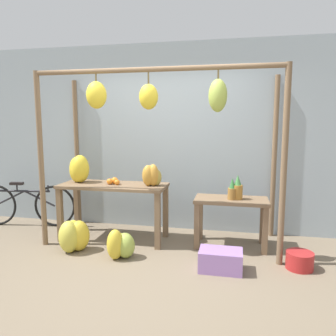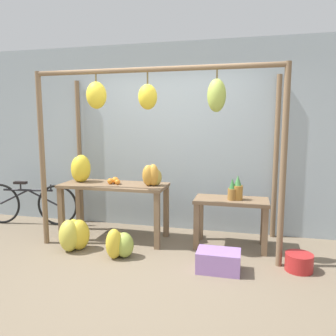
# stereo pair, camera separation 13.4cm
# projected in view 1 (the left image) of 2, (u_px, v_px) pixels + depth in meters

# --- Properties ---
(ground_plane) EXTENTS (20.00, 20.00, 0.00)m
(ground_plane) POSITION_uv_depth(u_px,v_px,m) (143.00, 271.00, 3.65)
(ground_plane) COLOR #756651
(shop_wall_back) EXTENTS (8.00, 0.08, 2.80)m
(shop_wall_back) POSITION_uv_depth(u_px,v_px,m) (171.00, 138.00, 4.98)
(shop_wall_back) COLOR #99A8B2
(shop_wall_back) RESTS_ON ground_plane
(stall_awning) EXTENTS (3.10, 1.14, 2.28)m
(stall_awning) POSITION_uv_depth(u_px,v_px,m) (155.00, 123.00, 4.11)
(stall_awning) COLOR brown
(stall_awning) RESTS_ON ground_plane
(display_table_main) EXTENTS (1.48, 0.59, 0.79)m
(display_table_main) POSITION_uv_depth(u_px,v_px,m) (114.00, 194.00, 4.56)
(display_table_main) COLOR brown
(display_table_main) RESTS_ON ground_plane
(display_table_side) EXTENTS (0.95, 0.48, 0.65)m
(display_table_side) POSITION_uv_depth(u_px,v_px,m) (231.00, 210.00, 4.30)
(display_table_side) COLOR brown
(display_table_side) RESTS_ON ground_plane
(banana_pile_on_table) EXTENTS (0.33, 0.32, 0.39)m
(banana_pile_on_table) POSITION_uv_depth(u_px,v_px,m) (79.00, 169.00, 4.66)
(banana_pile_on_table) COLOR yellow
(banana_pile_on_table) RESTS_ON display_table_main
(orange_pile) EXTENTS (0.19, 0.17, 0.10)m
(orange_pile) POSITION_uv_depth(u_px,v_px,m) (114.00, 181.00, 4.55)
(orange_pile) COLOR orange
(orange_pile) RESTS_ON display_table_main
(pineapple_cluster) EXTENTS (0.19, 0.15, 0.32)m
(pineapple_cluster) POSITION_uv_depth(u_px,v_px,m) (235.00, 190.00, 4.23)
(pineapple_cluster) COLOR olive
(pineapple_cluster) RESTS_ON display_table_side
(banana_pile_ground_left) EXTENTS (0.46, 0.45, 0.41)m
(banana_pile_ground_left) POSITION_uv_depth(u_px,v_px,m) (74.00, 236.00, 4.17)
(banana_pile_ground_left) COLOR gold
(banana_pile_ground_left) RESTS_ON ground_plane
(banana_pile_ground_right) EXTENTS (0.40, 0.36, 0.37)m
(banana_pile_ground_right) POSITION_uv_depth(u_px,v_px,m) (120.00, 245.00, 3.97)
(banana_pile_ground_right) COLOR #9EB247
(banana_pile_ground_right) RESTS_ON ground_plane
(fruit_crate_white) EXTENTS (0.48, 0.30, 0.23)m
(fruit_crate_white) POSITION_uv_depth(u_px,v_px,m) (221.00, 260.00, 3.64)
(fruit_crate_white) COLOR #9970B7
(fruit_crate_white) RESTS_ON ground_plane
(blue_bucket) EXTENTS (0.30, 0.30, 0.19)m
(blue_bucket) POSITION_uv_depth(u_px,v_px,m) (300.00, 260.00, 3.68)
(blue_bucket) COLOR #AD2323
(blue_bucket) RESTS_ON ground_plane
(parked_bicycle) EXTENTS (1.61, 0.26, 0.70)m
(parked_bicycle) POSITION_uv_depth(u_px,v_px,m) (25.00, 204.00, 5.19)
(parked_bicycle) COLOR black
(parked_bicycle) RESTS_ON ground_plane
(papaya_pile) EXTENTS (0.29, 0.25, 0.30)m
(papaya_pile) POSITION_uv_depth(u_px,v_px,m) (152.00, 176.00, 4.41)
(papaya_pile) COLOR gold
(papaya_pile) RESTS_ON display_table_main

